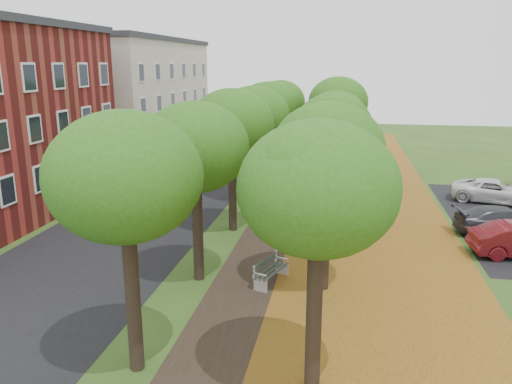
% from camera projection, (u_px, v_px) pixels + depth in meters
% --- Properties ---
extents(ground, '(120.00, 120.00, 0.00)m').
position_uv_depth(ground, '(215.00, 376.00, 13.40)').
color(ground, '#2D4C19').
rests_on(ground, ground).
extents(street_asphalt, '(8.00, 70.00, 0.01)m').
position_uv_depth(street_asphalt, '(155.00, 208.00, 28.97)').
color(street_asphalt, black).
rests_on(street_asphalt, ground).
extents(footpath, '(3.20, 70.00, 0.01)m').
position_uv_depth(footpath, '(284.00, 215.00, 27.70)').
color(footpath, black).
rests_on(footpath, ground).
extents(leaf_verge, '(7.50, 70.00, 0.01)m').
position_uv_depth(leaf_verge, '(376.00, 219.00, 26.84)').
color(leaf_verge, '#9A611C').
rests_on(leaf_verge, ground).
extents(tree_row_west, '(3.92, 33.92, 6.82)m').
position_uv_depth(tree_row_west, '(244.00, 122.00, 26.79)').
color(tree_row_west, black).
rests_on(tree_row_west, ground).
extents(tree_row_east, '(3.92, 33.92, 6.82)m').
position_uv_depth(tree_row_east, '(334.00, 123.00, 25.97)').
color(tree_row_east, black).
rests_on(tree_row_east, ground).
extents(building_cream, '(10.30, 20.30, 10.40)m').
position_uv_depth(building_cream, '(127.00, 96.00, 46.45)').
color(building_cream, beige).
rests_on(building_cream, ground).
extents(bench, '(1.17, 2.03, 0.93)m').
position_uv_depth(bench, '(270.00, 271.00, 19.04)').
color(bench, '#2A352E').
rests_on(bench, ground).
extents(car_grey, '(4.86, 2.55, 1.35)m').
position_uv_depth(car_grey, '(503.00, 221.00, 24.43)').
color(car_grey, '#36373C').
rests_on(car_grey, ground).
extents(car_white, '(5.34, 3.49, 1.36)m').
position_uv_depth(car_white, '(495.00, 191.00, 30.07)').
color(car_white, white).
rests_on(car_white, ground).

